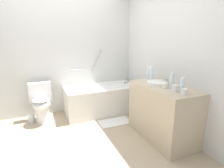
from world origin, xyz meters
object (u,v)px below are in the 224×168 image
toilet (41,103)px  bath_mat (115,122)px  bathtub (101,98)px  water_bottle_3 (151,74)px  drinking_glass_2 (165,86)px  sink_basin (157,83)px  water_bottle_1 (182,85)px  sink_faucet (166,81)px  drinking_glass_1 (175,88)px  water_bottle_2 (148,74)px  water_bottle_0 (172,81)px  toilet_paper_roll (32,118)px  drinking_glass_0 (184,92)px

toilet → bath_mat: (1.23, -0.57, -0.36)m
bathtub → water_bottle_3: (0.53, -0.97, 0.65)m
toilet → drinking_glass_2: drinking_glass_2 is taller
sink_basin → water_bottle_1: bearing=-84.4°
sink_faucet → drinking_glass_1: size_ratio=1.70×
bathtub → water_bottle_2: bearing=-57.6°
water_bottle_0 → bathtub: bearing=110.5°
sink_faucet → water_bottle_3: bearing=125.2°
water_bottle_0 → drinking_glass_2: bearing=144.1°
water_bottle_3 → bathtub: bearing=118.5°
bath_mat → toilet_paper_roll: (-1.42, 0.62, 0.06)m
water_bottle_1 → water_bottle_0: bearing=90.0°
sink_faucet → drinking_glass_2: size_ratio=1.93×
water_bottle_3 → toilet_paper_roll: (-1.89, 1.02, -0.88)m
bathtub → drinking_glass_2: size_ratio=18.58×
water_bottle_1 → water_bottle_3: size_ratio=0.81×
sink_faucet → drinking_glass_0: 0.57m
water_bottle_3 → drinking_glass_0: water_bottle_3 is taller
drinking_glass_2 → bath_mat: (-0.41, 0.82, -0.86)m
water_bottle_0 → water_bottle_3: 0.47m
water_bottle_0 → water_bottle_2: water_bottle_2 is taller
toilet → sink_basin: bearing=53.2°
sink_basin → bath_mat: (-0.43, 0.61, -0.84)m
drinking_glass_0 → water_bottle_2: bearing=86.7°
water_bottle_2 → bath_mat: (-0.49, 0.30, -0.93)m
bathtub → water_bottle_2: size_ratio=6.38×
bathtub → water_bottle_0: size_ratio=6.49×
water_bottle_2 → toilet_paper_roll: water_bottle_2 is taller
sink_faucet → water_bottle_0: bearing=-116.9°
water_bottle_0 → drinking_glass_0: water_bottle_0 is taller
water_bottle_3 → sink_basin: bearing=-100.1°
water_bottle_3 → bath_mat: bearing=139.1°
sink_faucet → bath_mat: sink_faucet is taller
water_bottle_3 → water_bottle_2: bearing=80.4°
toilet → water_bottle_1: (1.70, -1.64, 0.55)m
water_bottle_1 → toilet_paper_roll: size_ratio=1.54×
water_bottle_1 → drinking_glass_1: size_ratio=2.30×
sink_faucet → water_bottle_2: 0.35m
toilet → bath_mat: bearing=63.6°
bathtub → drinking_glass_2: 1.57m
bathtub → sink_basin: size_ratio=4.96×
toilet → water_bottle_1: 2.43m
bathtub → water_bottle_1: size_ratio=7.09×
drinking_glass_1 → water_bottle_3: bearing=85.0°
bath_mat → sink_basin: bearing=-54.6°
drinking_glass_2 → toilet_paper_roll: drinking_glass_2 is taller
sink_basin → sink_faucet: size_ratio=1.94×
sink_faucet → toilet_paper_roll: (-2.03, 1.23, -0.79)m
water_bottle_1 → toilet_paper_roll: (-1.90, 1.69, -0.85)m
bath_mat → toilet_paper_roll: size_ratio=4.36×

